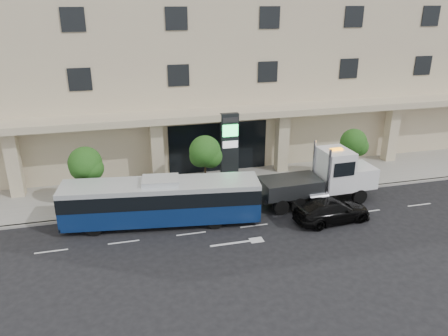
% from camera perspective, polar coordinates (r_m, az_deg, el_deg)
% --- Properties ---
extents(ground, '(120.00, 120.00, 0.00)m').
position_cam_1_polar(ground, '(28.91, 3.01, -6.16)').
color(ground, black).
rests_on(ground, ground).
extents(sidewalk, '(120.00, 6.00, 0.15)m').
position_cam_1_polar(sidewalk, '(33.22, 0.46, -2.22)').
color(sidewalk, gray).
rests_on(sidewalk, ground).
extents(curb, '(120.00, 0.30, 0.15)m').
position_cam_1_polar(curb, '(30.59, 1.90, -4.38)').
color(curb, gray).
rests_on(curb, ground).
extents(convention_center, '(60.00, 17.60, 20.00)m').
position_cam_1_polar(convention_center, '(40.79, -3.41, 16.50)').
color(convention_center, '#C6B195').
rests_on(convention_center, ground).
extents(tree_left, '(2.27, 2.20, 4.22)m').
position_cam_1_polar(tree_left, '(29.91, -17.60, 0.31)').
color(tree_left, '#422B19').
rests_on(tree_left, sidewalk).
extents(tree_mid, '(2.28, 2.20, 4.38)m').
position_cam_1_polar(tree_mid, '(30.36, -2.45, 1.91)').
color(tree_mid, '#422B19').
rests_on(tree_mid, sidewalk).
extents(tree_right, '(2.10, 2.00, 4.04)m').
position_cam_1_polar(tree_right, '(34.54, 16.58, 3.04)').
color(tree_right, '#422B19').
rests_on(tree_right, sidewalk).
extents(city_bus, '(12.40, 4.17, 3.08)m').
position_cam_1_polar(city_bus, '(27.47, -8.18, -4.24)').
color(city_bus, black).
rests_on(city_bus, ground).
extents(tow_truck, '(9.29, 2.57, 4.22)m').
position_cam_1_polar(tow_truck, '(30.78, 12.81, -1.37)').
color(tow_truck, '#2D3033').
rests_on(tow_truck, ground).
extents(black_sedan, '(5.24, 2.52, 1.47)m').
position_cam_1_polar(black_sedan, '(28.66, 13.94, -5.41)').
color(black_sedan, black).
rests_on(black_sedan, ground).
extents(signage_pylon, '(1.34, 0.52, 5.34)m').
position_cam_1_polar(signage_pylon, '(32.82, 0.72, 2.70)').
color(signage_pylon, black).
rests_on(signage_pylon, sidewalk).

